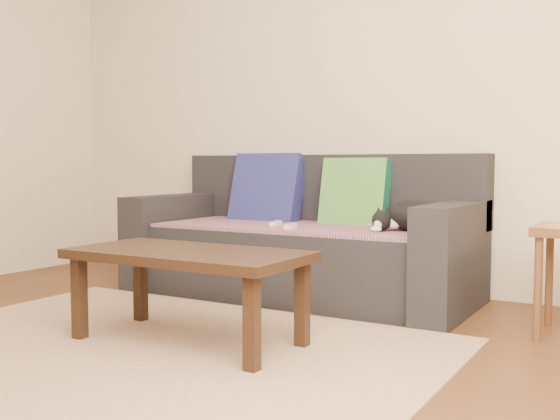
{
  "coord_description": "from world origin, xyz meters",
  "views": [
    {
      "loc": [
        1.91,
        -1.97,
        0.81
      ],
      "look_at": [
        0.05,
        1.2,
        0.55
      ],
      "focal_mm": 42.0,
      "sensor_mm": 36.0,
      "label": 1
    }
  ],
  "objects": [
    {
      "name": "back_wall",
      "position": [
        0.0,
        2.0,
        1.3
      ],
      "size": [
        4.5,
        0.04,
        2.6
      ],
      "primitive_type": "cube",
      "color": "beige",
      "rests_on": "ground"
    },
    {
      "name": "ground",
      "position": [
        0.0,
        0.0,
        0.0
      ],
      "size": [
        4.5,
        4.5,
        0.0
      ],
      "primitive_type": "plane",
      "color": "brown",
      "rests_on": "ground"
    },
    {
      "name": "rug",
      "position": [
        0.0,
        0.15,
        0.01
      ],
      "size": [
        2.5,
        1.8,
        0.01
      ],
      "primitive_type": "cube",
      "color": "tan",
      "rests_on": "ground"
    },
    {
      "name": "cushion_green",
      "position": [
        0.27,
        1.74,
        0.63
      ],
      "size": [
        0.42,
        0.19,
        0.43
      ],
      "primitive_type": "cube",
      "rotation": [
        -0.2,
        0.0,
        0.0
      ],
      "color": "#0E5B48",
      "rests_on": "throw_blanket"
    },
    {
      "name": "sofa",
      "position": [
        0.0,
        1.57,
        0.31
      ],
      "size": [
        2.1,
        0.94,
        0.87
      ],
      "color": "#232328",
      "rests_on": "ground"
    },
    {
      "name": "coffee_table",
      "position": [
        0.09,
        0.31,
        0.37
      ],
      "size": [
        1.07,
        0.53,
        0.43
      ],
      "color": "black",
      "rests_on": "rug"
    },
    {
      "name": "wii_remote_b",
      "position": [
        0.09,
        1.24,
        0.46
      ],
      "size": [
        0.07,
        0.15,
        0.03
      ],
      "primitive_type": "cube",
      "rotation": [
        0.0,
        0.0,
        1.79
      ],
      "color": "white",
      "rests_on": "throw_blanket"
    },
    {
      "name": "cushion_navy",
      "position": [
        -0.37,
        1.74,
        0.63
      ],
      "size": [
        0.49,
        0.25,
        0.5
      ],
      "primitive_type": "cube",
      "rotation": [
        -0.28,
        0.0,
        0.0
      ],
      "color": "#131853",
      "rests_on": "throw_blanket"
    },
    {
      "name": "throw_blanket",
      "position": [
        0.0,
        1.48,
        0.43
      ],
      "size": [
        1.66,
        0.74,
        0.02
      ],
      "primitive_type": "cube",
      "color": "#412647",
      "rests_on": "sofa"
    },
    {
      "name": "wii_remote_a",
      "position": [
        -0.07,
        1.35,
        0.46
      ],
      "size": [
        0.07,
        0.15,
        0.03
      ],
      "primitive_type": "cube",
      "rotation": [
        0.0,
        0.0,
        1.83
      ],
      "color": "white",
      "rests_on": "throw_blanket"
    },
    {
      "name": "cat",
      "position": [
        0.71,
        1.49,
        0.52
      ],
      "size": [
        0.39,
        0.29,
        0.17
      ],
      "rotation": [
        0.0,
        0.0,
        0.01
      ],
      "color": "black",
      "rests_on": "throw_blanket"
    }
  ]
}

